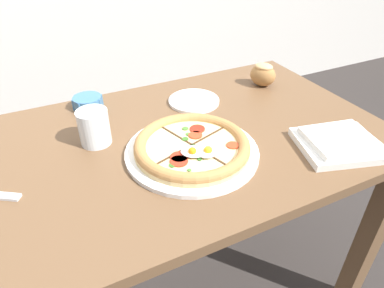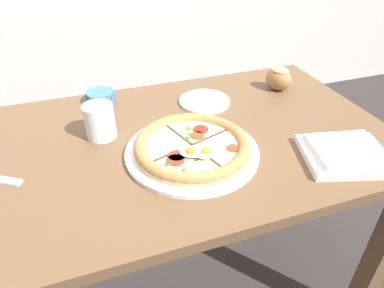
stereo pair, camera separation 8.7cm
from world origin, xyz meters
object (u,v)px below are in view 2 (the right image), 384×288
Objects in this scene: water_glass at (100,123)px; side_saucer at (204,101)px; pizza at (192,147)px; dining_table at (166,172)px; bread_piece_near at (279,78)px; napkin_folded at (346,154)px; ramekin_bowl at (101,96)px.

side_saucer is at bearing 15.18° from water_glass.
pizza is 3.57× the size of water_glass.
water_glass is 0.58× the size of side_saucer.
dining_table is at bearing 121.49° from pizza.
napkin_folded is at bearing -96.82° from bread_piece_near.
bread_piece_near is (0.05, 0.41, 0.03)m from napkin_folded.
bread_piece_near is at bearing 9.39° from water_glass.
water_glass is at bearing 142.50° from pizza.
water_glass reaches higher than dining_table.
napkin_folded is 1.50× the size of side_saucer.
ramekin_bowl is at bearing 136.57° from napkin_folded.
side_saucer is at bearing 43.00° from dining_table.
dining_table is 0.23m from water_glass.
dining_table is 5.18× the size of napkin_folded.
pizza is 0.29m from side_saucer.
napkin_folded is 0.42m from bread_piece_near.
water_glass is at bearing -164.82° from side_saucer.
napkin_folded is at bearing -22.37° from pizza.
bread_piece_near is 0.63m from water_glass.
ramekin_bowl is 0.58× the size of side_saucer.
bread_piece_near is 0.69× the size of side_saucer.
water_glass is (-0.62, -0.10, -0.00)m from bread_piece_near.
bread_piece_near is at bearing 1.98° from side_saucer.
napkin_folded is 2.56× the size of water_glass.
napkin_folded is at bearing -60.46° from side_saucer.
dining_table is 0.52m from bread_piece_near.
pizza is at bearing -147.15° from bread_piece_near.
water_glass reaches higher than bread_piece_near.
side_saucer is (-0.28, -0.01, -0.04)m from bread_piece_near.
bread_piece_near reaches higher than ramekin_bowl.
pizza is (0.05, -0.08, 0.13)m from dining_table.
pizza is at bearing -63.10° from ramekin_bowl.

